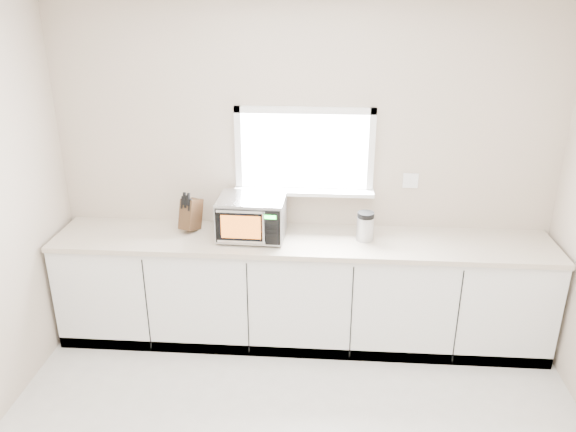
{
  "coord_description": "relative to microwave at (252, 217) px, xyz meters",
  "views": [
    {
      "loc": [
        0.19,
        -2.32,
        2.74
      ],
      "look_at": [
        -0.1,
        1.55,
        1.17
      ],
      "focal_mm": 35.0,
      "sensor_mm": 36.0,
      "label": 1
    }
  ],
  "objects": [
    {
      "name": "cutting_board",
      "position": [
        -0.2,
        0.25,
        -0.03
      ],
      "size": [
        0.28,
        0.07,
        0.28
      ],
      "primitive_type": "cylinder",
      "rotation": [
        1.4,
        0.0,
        0.0
      ],
      "color": "#A15E3E",
      "rests_on": "countertop"
    },
    {
      "name": "microwave",
      "position": [
        0.0,
        0.0,
        0.0
      ],
      "size": [
        0.52,
        0.44,
        0.33
      ],
      "rotation": [
        0.0,
        0.0,
        -0.03
      ],
      "color": "black",
      "rests_on": "countertop"
    },
    {
      "name": "countertop",
      "position": [
        0.39,
        0.0,
        -0.19
      ],
      "size": [
        3.92,
        0.64,
        0.04
      ],
      "primitive_type": "cube",
      "color": "#BDAE9C",
      "rests_on": "cabinets"
    },
    {
      "name": "cabinets",
      "position": [
        0.39,
        0.01,
        -0.65
      ],
      "size": [
        3.92,
        0.6,
        0.88
      ],
      "primitive_type": "cube",
      "color": "silver",
      "rests_on": "ground"
    },
    {
      "name": "back_wall",
      "position": [
        0.39,
        0.31,
        0.27
      ],
      "size": [
        4.0,
        0.17,
        2.7
      ],
      "color": "#C3B09B",
      "rests_on": "ground"
    },
    {
      "name": "coffee_grinder",
      "position": [
        0.88,
        0.02,
        -0.06
      ],
      "size": [
        0.15,
        0.15,
        0.23
      ],
      "rotation": [
        0.0,
        0.0,
        0.16
      ],
      "color": "#B6B9BE",
      "rests_on": "countertop"
    },
    {
      "name": "knife_block",
      "position": [
        -0.51,
        0.1,
        -0.03
      ],
      "size": [
        0.18,
        0.26,
        0.34
      ],
      "rotation": [
        0.0,
        0.0,
        -0.34
      ],
      "color": "#442B18",
      "rests_on": "countertop"
    }
  ]
}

